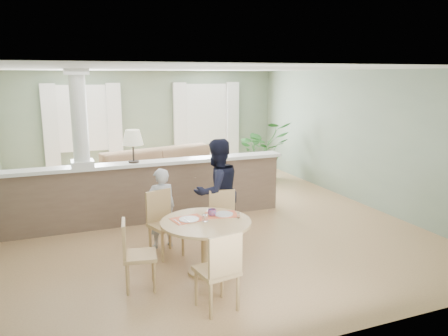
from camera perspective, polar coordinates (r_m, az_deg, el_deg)
name	(u,v)px	position (r m, az deg, el deg)	size (l,w,h in m)	color
ground	(196,220)	(8.07, -3.70, -6.74)	(8.00, 8.00, 0.00)	tan
room_shell	(183,118)	(8.27, -5.42, 6.56)	(7.02, 8.02, 2.71)	gray
pony_wall	(138,185)	(7.83, -11.11, -2.15)	(5.32, 0.38, 2.70)	#755D4B
sofa	(167,173)	(9.68, -7.49, -0.60)	(3.36, 1.31, 0.98)	#816246
houseplant	(263,150)	(11.02, 5.07, 2.32)	(1.33, 1.15, 1.47)	#296528
dining_table	(206,231)	(5.83, -2.36, -8.26)	(1.20, 1.20, 0.82)	tan
chair_far_boy	(163,220)	(6.49, -7.95, -6.73)	(0.54, 0.54, 0.95)	tan
chair_far_man	(223,218)	(6.55, -0.10, -6.60)	(0.49, 0.49, 0.91)	tan
chair_near	(220,268)	(4.93, -0.52, -12.93)	(0.49, 0.49, 0.94)	tan
chair_side	(134,252)	(5.54, -11.67, -10.67)	(0.46, 0.46, 0.88)	tan
child_person	(161,208)	(6.72, -8.21, -5.21)	(0.45, 0.30, 1.24)	#ADADB3
man_person	(217,191)	(6.79, -0.94, -3.08)	(0.80, 0.63, 1.65)	black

